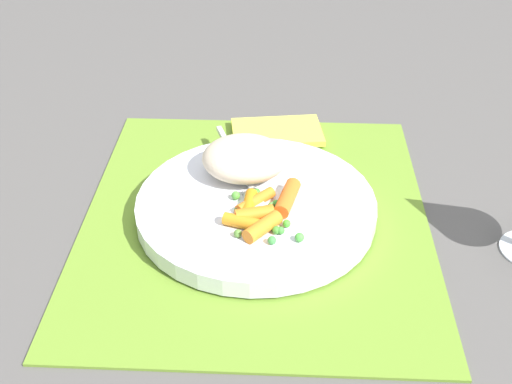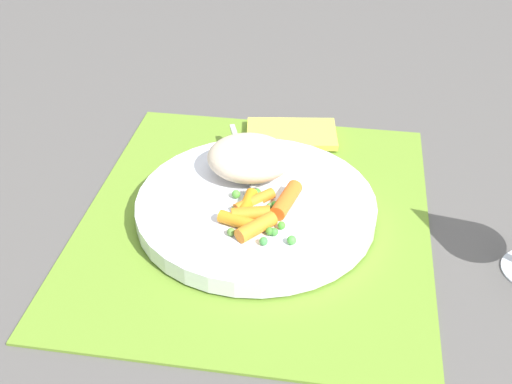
{
  "view_description": "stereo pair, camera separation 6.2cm",
  "coord_description": "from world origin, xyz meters",
  "px_view_note": "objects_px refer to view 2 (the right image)",
  "views": [
    {
      "loc": [
        0.56,
        0.03,
        0.44
      ],
      "look_at": [
        0.0,
        0.0,
        0.04
      ],
      "focal_mm": 45.4,
      "sensor_mm": 36.0,
      "label": 1
    },
    {
      "loc": [
        0.56,
        0.09,
        0.44
      ],
      "look_at": [
        0.0,
        0.0,
        0.04
      ],
      "focal_mm": 45.4,
      "sensor_mm": 36.0,
      "label": 2
    }
  ],
  "objects_px": {
    "plate": "(256,207)",
    "rice_mound": "(249,158)",
    "napkin": "(292,134)",
    "carrot_portion": "(260,211)",
    "fork": "(249,176)"
  },
  "relations": [
    {
      "from": "carrot_portion",
      "to": "fork",
      "type": "distance_m",
      "value": 0.07
    },
    {
      "from": "plate",
      "to": "rice_mound",
      "type": "bearing_deg",
      "value": -162.55
    },
    {
      "from": "plate",
      "to": "carrot_portion",
      "type": "bearing_deg",
      "value": 16.17
    },
    {
      "from": "plate",
      "to": "rice_mound",
      "type": "xyz_separation_m",
      "value": [
        -0.05,
        -0.02,
        0.03
      ]
    },
    {
      "from": "rice_mound",
      "to": "napkin",
      "type": "relative_size",
      "value": 0.82
    },
    {
      "from": "fork",
      "to": "plate",
      "type": "bearing_deg",
      "value": 20.16
    },
    {
      "from": "napkin",
      "to": "rice_mound",
      "type": "bearing_deg",
      "value": -15.87
    },
    {
      "from": "plate",
      "to": "carrot_portion",
      "type": "xyz_separation_m",
      "value": [
        0.03,
        0.01,
        0.02
      ]
    },
    {
      "from": "plate",
      "to": "rice_mound",
      "type": "height_order",
      "value": "rice_mound"
    },
    {
      "from": "rice_mound",
      "to": "napkin",
      "type": "distance_m",
      "value": 0.13
    },
    {
      "from": "plate",
      "to": "fork",
      "type": "height_order",
      "value": "fork"
    },
    {
      "from": "carrot_portion",
      "to": "fork",
      "type": "bearing_deg",
      "value": -161.51
    },
    {
      "from": "fork",
      "to": "carrot_portion",
      "type": "bearing_deg",
      "value": 18.49
    },
    {
      "from": "rice_mound",
      "to": "napkin",
      "type": "xyz_separation_m",
      "value": [
        -0.12,
        0.04,
        -0.04
      ]
    },
    {
      "from": "plate",
      "to": "carrot_portion",
      "type": "relative_size",
      "value": 2.6
    }
  ]
}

